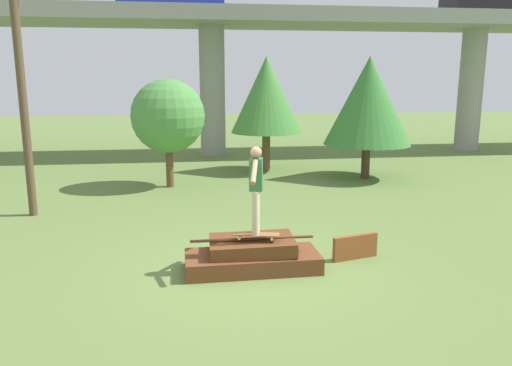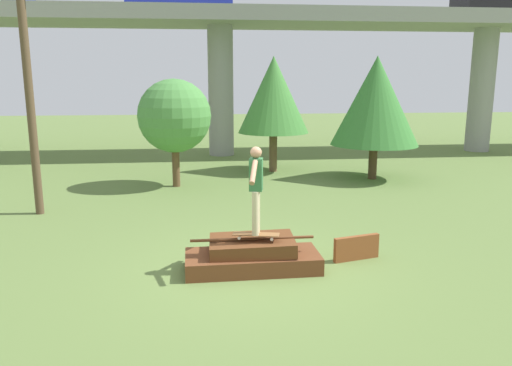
% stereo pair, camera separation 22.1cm
% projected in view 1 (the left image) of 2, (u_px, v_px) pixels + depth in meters
% --- Properties ---
extents(ground_plane, '(80.00, 80.00, 0.00)m').
position_uv_depth(ground_plane, '(252.00, 270.00, 8.95)').
color(ground_plane, olive).
extents(scrap_pile, '(2.40, 1.11, 0.60)m').
position_uv_depth(scrap_pile, '(252.00, 256.00, 8.93)').
color(scrap_pile, brown).
rests_on(scrap_pile, ground_plane).
extents(scrap_plank_loose, '(0.93, 0.34, 0.47)m').
position_uv_depth(scrap_plank_loose, '(355.00, 247.00, 9.44)').
color(scrap_plank_loose, brown).
rests_on(scrap_plank_loose, ground_plane).
extents(skateboard, '(0.85, 0.40, 0.09)m').
position_uv_depth(skateboard, '(256.00, 234.00, 8.75)').
color(skateboard, brown).
rests_on(skateboard, scrap_pile).
extents(skater, '(0.35, 1.19, 1.54)m').
position_uv_depth(skater, '(256.00, 184.00, 8.57)').
color(skater, '#C6B78E').
rests_on(skater, skateboard).
extents(highway_overpass, '(44.00, 4.08, 6.21)m').
position_uv_depth(highway_overpass, '(211.00, 30.00, 21.30)').
color(highway_overpass, gray).
rests_on(highway_overpass, ground_plane).
extents(car_on_overpass_mid, '(4.24, 1.84, 1.45)m').
position_uv_depth(car_on_overpass_mid, '(490.00, 2.00, 22.90)').
color(car_on_overpass_mid, black).
rests_on(car_on_overpass_mid, highway_overpass).
extents(utility_pole, '(1.30, 0.20, 6.27)m').
position_uv_depth(utility_pole, '(21.00, 83.00, 11.86)').
color(utility_pole, brown).
rests_on(utility_pole, ground_plane).
extents(tree_behind_left, '(2.91, 2.91, 4.10)m').
position_uv_depth(tree_behind_left, '(368.00, 101.00, 16.63)').
color(tree_behind_left, '#4C3823').
rests_on(tree_behind_left, ground_plane).
extents(tree_behind_right, '(2.27, 2.27, 3.36)m').
position_uv_depth(tree_behind_right, '(168.00, 116.00, 15.35)').
color(tree_behind_right, brown).
rests_on(tree_behind_right, ground_plane).
extents(tree_mid_back, '(2.56, 2.56, 4.15)m').
position_uv_depth(tree_mid_back, '(266.00, 95.00, 17.90)').
color(tree_mid_back, brown).
rests_on(tree_mid_back, ground_plane).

